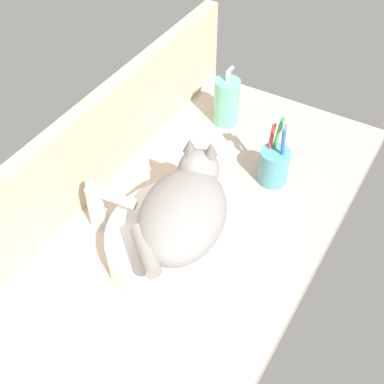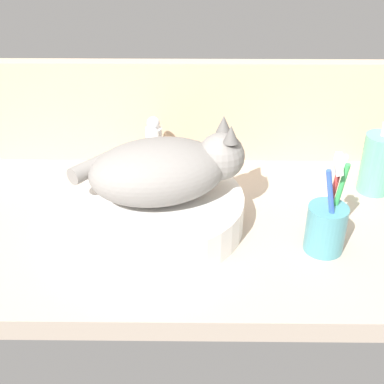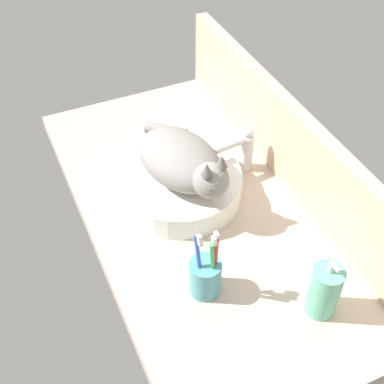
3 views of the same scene
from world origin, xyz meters
TOP-DOWN VIEW (x-y plane):
  - ground_plane at (0.00, 0.00)cm, footprint 111.00×55.46cm
  - backsplash_panel at (0.00, 25.93)cm, footprint 111.00×3.60cm
  - sink_basin at (-7.05, -2.23)cm, footprint 31.90×31.90cm
  - cat at (-5.74, -1.81)cm, footprint 31.96×22.74cm
  - faucet at (-9.23, 17.09)cm, footprint 4.02×11.86cm
  - soap_dispenser at (37.42, 11.18)cm, footprint 6.70×6.70cm
  - toothbrush_cup at (22.94, -9.10)cm, footprint 7.08×7.08cm

SIDE VIEW (x-z plane):
  - ground_plane at x=0.00cm, z-range -4.00..0.00cm
  - sink_basin at x=-7.05cm, z-range 0.00..6.53cm
  - toothbrush_cup at x=22.94cm, z-range -4.35..14.36cm
  - soap_dispenser at x=37.42cm, z-range -1.56..14.59cm
  - faucet at x=-9.23cm, z-range 0.50..14.10cm
  - backsplash_panel at x=0.00cm, z-range 0.00..23.11cm
  - cat at x=-5.74cm, z-range 5.29..19.29cm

